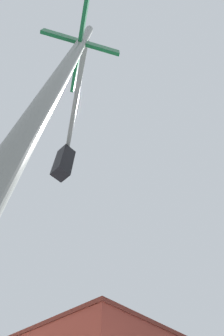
% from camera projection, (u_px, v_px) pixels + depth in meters
% --- Properties ---
extents(traffic_signal_near, '(1.83, 2.63, 6.28)m').
position_uv_depth(traffic_signal_near, '(64.00, 132.00, 3.06)').
color(traffic_signal_near, slate).
rests_on(traffic_signal_near, ground_plane).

